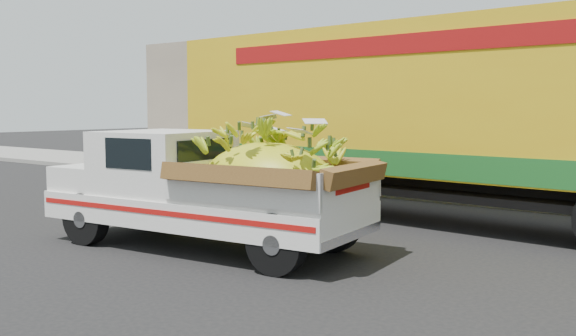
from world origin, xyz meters
The scene contains 6 objects.
ground centered at (0.00, 0.00, 0.00)m, with size 100.00×100.00×0.00m, color black.
curb centered at (0.00, 6.88, 0.07)m, with size 60.00×0.25×0.15m, color gray.
sidewalk centered at (0.00, 8.98, 0.07)m, with size 60.00×4.00×0.14m, color gray.
building_left centered at (-8.00, 14.88, 2.50)m, with size 18.00×6.00×5.00m, color gray.
pickup_truck centered at (-1.28, 0.04, 0.99)m, with size 5.43×2.44×1.84m.
semi_trailer centered at (0.22, 4.43, 2.12)m, with size 12.04×3.31×3.80m.
Camera 1 is at (5.47, -7.19, 2.23)m, focal length 40.00 mm.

